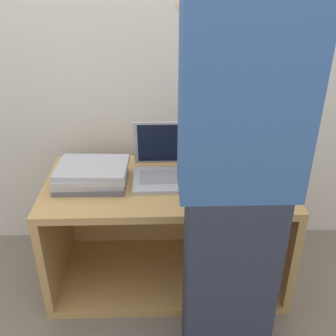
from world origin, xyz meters
TOP-DOWN VIEW (x-y plane):
  - ground_plane at (0.00, 0.00)m, footprint 12.00×12.00m
  - wall_back at (0.00, 0.68)m, footprint 8.00×0.05m
  - cart at (0.00, 0.35)m, footprint 1.16×0.57m
  - laptop_open at (0.00, 0.33)m, footprint 0.32×0.29m
  - laptop_stack_left at (-0.35, 0.28)m, footprint 0.34×0.26m
  - laptop_stack_right at (0.35, 0.29)m, footprint 0.34×0.26m
  - person at (0.22, -0.17)m, footprint 0.40×0.53m
  - inventory_tag at (0.35, 0.23)m, footprint 0.06×0.02m

SIDE VIEW (x-z plane):
  - ground_plane at x=0.00m, z-range 0.00..0.00m
  - cart at x=0.00m, z-range 0.00..0.58m
  - laptop_stack_left at x=-0.35m, z-range 0.58..0.68m
  - laptop_open at x=0.00m, z-range 0.51..0.76m
  - laptop_stack_right at x=0.35m, z-range 0.58..0.75m
  - inventory_tag at x=0.35m, z-range 0.75..0.76m
  - person at x=0.22m, z-range 0.01..1.69m
  - wall_back at x=0.00m, z-range 0.00..2.40m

